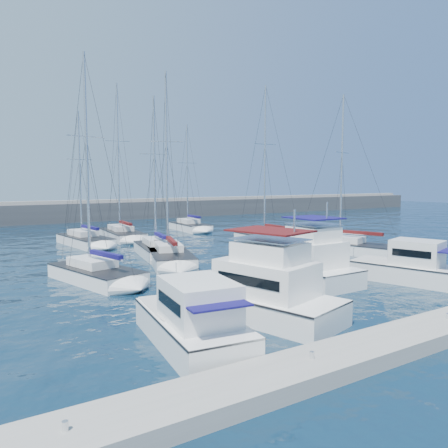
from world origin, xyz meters
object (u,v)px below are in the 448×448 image
sailboat_mid_e (348,247)px  sailboat_mid_c (158,250)px  motor_yacht_port_outer (194,323)px  sailboat_back_b (122,234)px  motor_yacht_stbd_outer (408,268)px  sailboat_back_c (190,227)px  sailboat_mid_a (96,274)px  sailboat_mid_b (169,256)px  motor_yacht_port_inner (254,292)px  motor_yacht_stbd_inner (304,264)px  sailboat_back_a (85,240)px  sailboat_mid_d (269,239)px

sailboat_mid_e → sailboat_mid_c: bearing=135.7°
motor_yacht_port_outer → sailboat_back_b: sailboat_back_b is taller
motor_yacht_stbd_outer → sailboat_back_c: (1.94, 34.11, -0.42)m
sailboat_mid_a → sailboat_mid_e: size_ratio=1.03×
sailboat_mid_b → sailboat_back_c: 22.93m
sailboat_mid_e → sailboat_back_c: bearing=81.4°
motor_yacht_stbd_outer → sailboat_mid_c: sailboat_mid_c is taller
sailboat_mid_a → sailboat_mid_c: sailboat_mid_a is taller
motor_yacht_port_inner → motor_yacht_stbd_inner: same height
motor_yacht_stbd_outer → sailboat_mid_c: (-9.78, 17.97, -0.41)m
sailboat_back_a → sailboat_mid_c: bearing=-77.0°
motor_yacht_port_outer → motor_yacht_stbd_outer: bearing=15.0°
motor_yacht_port_inner → sailboat_back_b: sailboat_back_b is taller
sailboat_mid_a → sailboat_back_b: (8.55, 19.61, 0.02)m
motor_yacht_port_inner → sailboat_back_a: (-0.83, 28.27, -0.62)m
sailboat_back_b → motor_yacht_port_outer: bearing=-101.4°
sailboat_mid_c → sailboat_back_c: bearing=64.5°
sailboat_mid_d → sailboat_back_c: bearing=94.9°
motor_yacht_port_outer → sailboat_mid_e: sailboat_mid_e is taller
motor_yacht_port_inner → motor_yacht_stbd_inner: bearing=14.5°
sailboat_back_a → sailboat_mid_a: bearing=-109.9°
sailboat_mid_c → motor_yacht_port_inner: bearing=-88.5°
motor_yacht_stbd_inner → sailboat_back_a: bearing=107.8°
motor_yacht_stbd_inner → motor_yacht_port_outer: bearing=-152.1°
motor_yacht_stbd_outer → motor_yacht_port_inner: bearing=164.8°
motor_yacht_stbd_outer → sailboat_back_b: 31.74m
motor_yacht_stbd_outer → sailboat_back_a: (-13.50, 27.89, -0.43)m
sailboat_mid_d → sailboat_mid_c: bearing=-177.0°
sailboat_mid_b → sailboat_mid_e: sailboat_mid_b is taller
sailboat_mid_b → sailboat_back_c: (12.14, 19.45, -0.00)m
motor_yacht_stbd_inner → sailboat_back_a: 25.40m
sailboat_mid_c → sailboat_back_b: sailboat_back_b is taller
motor_yacht_port_outer → motor_yacht_port_inner: size_ratio=0.71×
motor_yacht_stbd_inner → sailboat_back_c: sailboat_back_c is taller
sailboat_back_c → motor_yacht_stbd_outer: bearing=-90.8°
sailboat_back_a → sailboat_back_b: bearing=21.0°
sailboat_mid_d → sailboat_back_a: size_ratio=1.19×
sailboat_mid_a → sailboat_mid_e: 22.89m
motor_yacht_port_inner → sailboat_back_c: size_ratio=0.71×
sailboat_mid_d → sailboat_back_b: bearing=134.9°
motor_yacht_port_inner → sailboat_mid_a: (-4.54, 11.30, -0.60)m
sailboat_mid_a → sailboat_mid_c: (7.43, 7.05, -0.00)m
motor_yacht_stbd_inner → sailboat_back_b: bearing=96.2°
sailboat_mid_b → sailboat_mid_a: bearing=-134.7°
motor_yacht_stbd_inner → motor_yacht_stbd_outer: (5.62, -3.76, -0.19)m
motor_yacht_port_inner → motor_yacht_stbd_inner: (7.04, 4.13, -0.00)m
motor_yacht_port_outer → sailboat_mid_c: size_ratio=0.51×
sailboat_mid_e → sailboat_back_c: (-3.73, 23.92, 0.00)m
motor_yacht_port_inner → sailboat_back_a: 28.29m
sailboat_mid_a → sailboat_mid_e: sailboat_mid_a is taller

